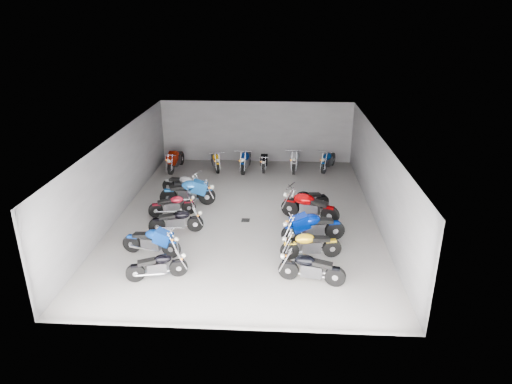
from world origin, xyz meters
The scene contains 23 objects.
ground centered at (0.00, 0.00, 0.00)m, with size 14.00×14.00×0.00m, color gray.
wall_back centered at (0.00, 7.00, 1.60)m, with size 10.00×0.10×3.20m, color slate.
wall_left centered at (-5.00, 0.00, 1.60)m, with size 0.10×14.00×3.20m, color slate.
wall_right centered at (5.00, 0.00, 1.60)m, with size 0.10×14.00×3.20m, color slate.
ceiling centered at (0.00, 0.00, 3.22)m, with size 10.00×14.00×0.04m, color black.
drain_grate centered at (0.00, -0.50, 0.01)m, with size 0.32×0.32×0.01m, color black.
motorcycle_left_a centered at (-2.32, -4.74, 0.44)m, with size 1.80×0.66×0.81m.
motorcycle_left_b centered at (-2.88, -3.32, 0.49)m, with size 2.03×0.56×0.90m.
motorcycle_left_c centered at (-2.41, -1.67, 0.48)m, with size 1.97×0.55×0.87m.
motorcycle_left_d centered at (-2.89, -0.22, 0.45)m, with size 1.82×0.62×0.82m.
motorcycle_left_e centered at (-2.48, 0.89, 0.55)m, with size 2.31×0.51×1.01m.
motorcycle_left_f centered at (-2.91, 1.84, 0.50)m, with size 1.96×0.96×0.92m.
motorcycle_right_a centered at (2.26, -4.68, 0.48)m, with size 2.00×0.58×0.89m.
motorcycle_right_b centered at (2.32, -3.24, 0.49)m, with size 2.02×0.54×0.89m.
motorcycle_right_c centered at (2.46, -2.09, 0.55)m, with size 2.25×0.72×1.01m.
motorcycle_right_d centered at (2.43, -0.31, 0.56)m, with size 2.21×1.04×1.03m.
motorcycle_right_e centered at (2.38, 0.62, 0.46)m, with size 1.83×0.77×0.84m.
motorcycle_back_a centered at (-4.00, 5.31, 0.53)m, with size 0.50×2.23×0.98m.
motorcycle_back_b centered at (-1.99, 5.48, 0.47)m, with size 0.66×1.91×0.86m.
motorcycle_back_c centered at (-0.45, 5.45, 0.54)m, with size 0.49×2.24×0.98m.
motorcycle_back_d centered at (0.50, 5.60, 0.45)m, with size 0.38×1.87×0.82m.
motorcycle_back_e centered at (2.01, 5.65, 0.54)m, with size 0.48×2.27×1.00m.
motorcycle_back_f centered at (3.71, 5.76, 0.50)m, with size 0.91×1.98×0.92m.
Camera 1 is at (1.30, -16.41, 7.58)m, focal length 32.00 mm.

